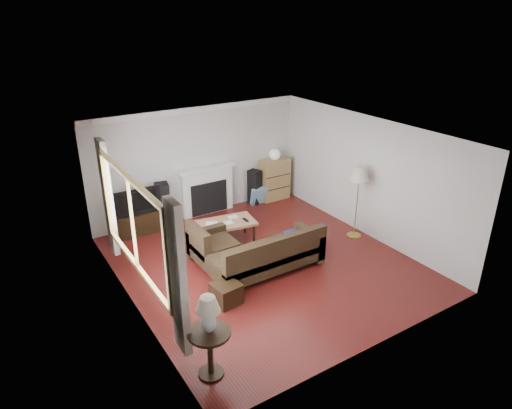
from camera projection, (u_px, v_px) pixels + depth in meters
room at (265, 202)px, 8.12m from camera, size 5.10×5.60×2.54m
window at (132, 223)px, 6.64m from camera, size 0.12×2.74×1.54m
curtain_near at (178, 280)px, 5.55m from camera, size 0.10×0.35×2.10m
curtain_far at (108, 198)px, 7.91m from camera, size 0.10×0.35×2.10m
fireplace at (207, 190)px, 10.51m from camera, size 1.40×0.26×1.15m
tv_stand at (138, 223)px, 9.69m from camera, size 0.95×0.43×0.48m
television at (136, 200)px, 9.48m from camera, size 0.98×0.13×0.57m
speaker_left at (163, 205)px, 9.90m from camera, size 0.34×0.38×0.99m
speaker_right at (255, 187)px, 11.10m from camera, size 0.32×0.35×0.85m
bookshelf at (274, 179)px, 11.33m from camera, size 0.74×0.35×1.02m
globe_lamp at (275, 154)px, 11.07m from camera, size 0.27×0.27×0.27m
sectional_sofa at (267, 252)px, 8.25m from camera, size 2.29×1.67×0.74m
coffee_table at (226, 232)px, 9.30m from camera, size 1.28×0.83×0.47m
footstool at (226, 293)px, 7.41m from camera, size 0.46×0.46×0.35m
floor_lamp at (357, 202)px, 9.34m from camera, size 0.52×0.52×1.54m
side_table at (210, 353)px, 5.88m from camera, size 0.55×0.55×0.69m
table_lamp at (208, 315)px, 5.64m from camera, size 0.32×0.32×0.51m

